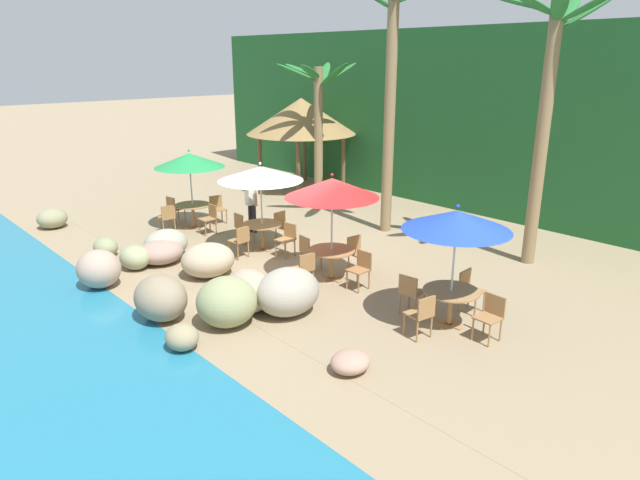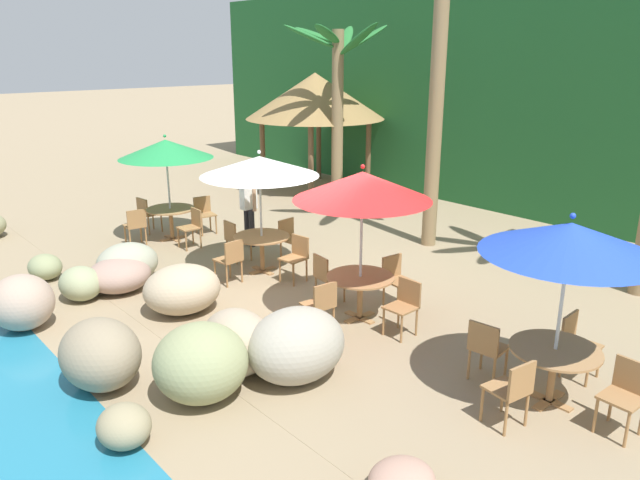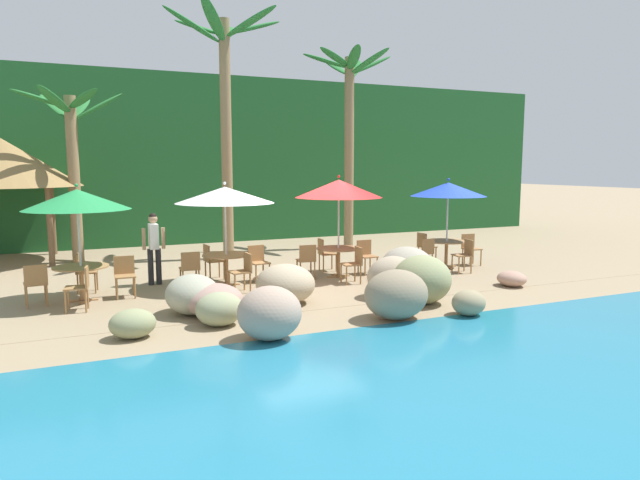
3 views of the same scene
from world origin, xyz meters
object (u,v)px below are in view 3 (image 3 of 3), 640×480
(chair_green_inland, at_px, (83,270))
(chair_blue_seaward, at_px, (470,247))
(chair_green_left, at_px, (36,282))
(chair_green_right, at_px, (81,285))
(chair_red_inland, at_px, (325,252))
(chair_red_left, at_px, (307,259))
(chair_white_left, at_px, (190,267))
(palapa_hut, at_px, (2,163))
(chair_red_right, at_px, (354,262))
(chair_blue_inland, at_px, (425,245))
(palm_tree_third, at_px, (349,116))
(chair_blue_right, at_px, (465,253))
(chair_blue_left, at_px, (425,252))
(chair_white_right, at_px, (243,269))
(palm_tree_second, at_px, (225,96))
(chair_red_seaward, at_px, (366,254))
(chair_green_seaward, at_px, (125,273))
(umbrella_blue, at_px, (448,189))
(chair_white_seaward, at_px, (258,260))
(dining_table_red, at_px, (338,253))
(waiter_in_white, at_px, (154,243))
(umbrella_green, at_px, (77,200))
(dining_table_green, at_px, (81,272))
(palm_tree_nearest, at_px, (72,146))
(dining_table_blue, at_px, (446,245))
(umbrella_red, at_px, (339,189))
(dining_table_white, at_px, (226,260))
(umbrella_white, at_px, (225,195))

(chair_green_inland, distance_m, chair_blue_seaward, 10.12)
(chair_green_left, height_order, chair_green_right, same)
(chair_red_inland, bearing_deg, chair_red_left, -135.56)
(chair_white_left, distance_m, palapa_hut, 7.47)
(chair_red_right, bearing_deg, chair_green_left, 176.27)
(chair_green_right, distance_m, chair_blue_inland, 9.37)
(palm_tree_third, bearing_deg, chair_blue_right, -82.13)
(chair_blue_inland, distance_m, chair_blue_left, 1.25)
(chair_white_right, bearing_deg, chair_blue_seaward, 6.97)
(chair_blue_left, relative_size, palm_tree_second, 0.12)
(chair_green_right, xyz_separation_m, chair_red_seaward, (6.83, 1.19, 0.00))
(chair_green_seaward, relative_size, umbrella_blue, 0.35)
(chair_blue_left, bearing_deg, chair_blue_seaward, 8.64)
(chair_red_seaward, height_order, chair_red_left, same)
(chair_white_right, bearing_deg, chair_white_seaward, 57.53)
(dining_table_red, height_order, palm_tree_third, palm_tree_third)
(chair_blue_inland, bearing_deg, umbrella_blue, -80.78)
(waiter_in_white, bearing_deg, chair_white_left, -51.04)
(chair_green_inland, bearing_deg, dining_table_red, -6.15)
(chair_white_seaward, bearing_deg, chair_blue_inland, 6.45)
(umbrella_green, relative_size, palapa_hut, 0.57)
(dining_table_green, relative_size, chair_red_left, 1.26)
(chair_red_inland, height_order, palm_tree_nearest, palm_tree_nearest)
(chair_red_left, bearing_deg, chair_white_seaward, 166.11)
(chair_white_left, bearing_deg, chair_green_right, -154.22)
(chair_red_right, xyz_separation_m, umbrella_blue, (3.30, 0.90, 1.63))
(chair_white_right, distance_m, dining_table_blue, 6.04)
(chair_blue_inland, height_order, palm_tree_third, palm_tree_third)
(umbrella_red, relative_size, waiter_in_white, 1.51)
(chair_green_inland, relative_size, palm_tree_nearest, 0.18)
(umbrella_blue, xyz_separation_m, waiter_in_white, (-7.69, 0.82, -1.16))
(chair_red_inland, bearing_deg, waiter_in_white, 179.88)
(palm_tree_third, bearing_deg, dining_table_white, -140.54)
(chair_green_seaward, distance_m, palm_tree_third, 9.80)
(chair_red_right, xyz_separation_m, chair_blue_left, (2.47, 0.70, 0.00))
(chair_red_left, distance_m, chair_blue_left, 3.35)
(chair_green_inland, bearing_deg, chair_blue_inland, 1.59)
(umbrella_green, relative_size, chair_blue_left, 2.79)
(umbrella_red, relative_size, chair_red_right, 2.94)
(dining_table_green, xyz_separation_m, chair_green_seaward, (0.85, 0.07, -0.10))
(umbrella_white, distance_m, chair_red_left, 2.56)
(chair_red_seaward, bearing_deg, dining_table_green, -177.22)
(umbrella_green, relative_size, palm_tree_second, 0.34)
(dining_table_white, distance_m, chair_blue_left, 5.34)
(chair_green_seaward, distance_m, chair_white_left, 1.43)
(chair_blue_right, bearing_deg, chair_white_right, 179.29)
(chair_green_left, distance_m, chair_red_seaward, 7.66)
(umbrella_green, relative_size, chair_white_seaward, 2.79)
(umbrella_white, height_order, chair_red_seaward, umbrella_white)
(umbrella_white, xyz_separation_m, chair_blue_right, (6.13, -0.91, -1.60))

